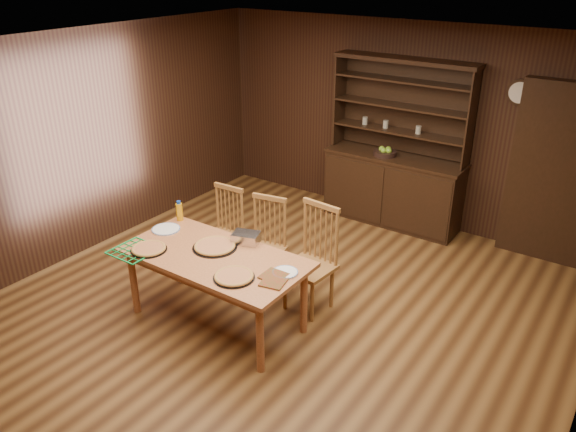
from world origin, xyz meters
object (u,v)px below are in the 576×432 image
Objects in this scene: dining_table at (215,263)px; chair_right at (314,254)px; chair_left at (225,227)px; juice_bottle at (179,211)px; chair_center at (266,240)px; china_hutch at (393,180)px.

dining_table is 1.01m from chair_right.
chair_right reaches higher than dining_table.
dining_table is at bearing -56.98° from chair_left.
juice_bottle is at bearing -158.15° from chair_right.
chair_center is at bearing 179.25° from chair_right.
juice_bottle is at bearing -157.97° from chair_center.
china_hutch is 2.27m from chair_center.
chair_right is (0.62, 0.80, -0.07)m from dining_table.
dining_table is at bearing -122.44° from chair_right.
chair_left is 0.89× the size of chair_right.
chair_center is (0.58, 0.00, 0.01)m from chair_left.
china_hutch is at bearing 100.32° from chair_right.
juice_bottle reaches higher than dining_table.
dining_table is 0.91m from juice_bottle.
chair_left reaches higher than juice_bottle.
chair_left is 0.58m from chair_center.
chair_left is at bearing 169.84° from chair_center.
china_hutch reaches higher than juice_bottle.
dining_table is (-0.41, -3.08, 0.07)m from china_hutch.
chair_right is at bearing 16.56° from juice_bottle.
chair_left is (-1.02, -2.22, -0.07)m from china_hutch.
juice_bottle is (-0.20, -0.49, 0.33)m from chair_left.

